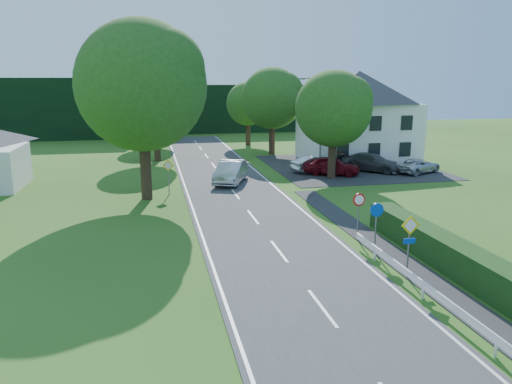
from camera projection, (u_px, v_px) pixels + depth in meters
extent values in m
cube|color=#373739|center=(246.00, 209.00, 30.78)|extent=(7.00, 80.00, 0.04)
cube|color=black|center=(348.00, 167.00, 45.61)|extent=(14.00, 16.00, 0.04)
cube|color=white|center=(194.00, 211.00, 30.11)|extent=(0.12, 80.00, 0.01)
cube|color=white|center=(297.00, 206.00, 31.43)|extent=(0.12, 80.00, 0.01)
cube|color=black|center=(241.00, 108.00, 75.51)|extent=(30.00, 5.00, 7.00)
cube|color=white|center=(357.00, 132.00, 48.26)|extent=(10.00, 8.00, 5.60)
pyramid|color=#2A2B30|center=(359.00, 87.00, 47.30)|extent=(10.60, 8.40, 3.00)
cylinder|color=slate|center=(321.00, 127.00, 41.09)|extent=(0.16, 0.16, 8.00)
cylinder|color=slate|center=(313.00, 78.00, 40.07)|extent=(1.70, 0.10, 0.10)
cube|color=slate|center=(302.00, 79.00, 39.90)|extent=(0.50, 0.18, 0.12)
cylinder|color=slate|center=(408.00, 249.00, 19.94)|extent=(0.07, 0.07, 2.40)
cube|color=yellow|center=(410.00, 225.00, 19.69)|extent=(0.78, 0.04, 0.78)
cube|color=white|center=(410.00, 225.00, 19.69)|extent=(0.57, 0.05, 0.57)
cube|color=blue|center=(409.00, 241.00, 19.83)|extent=(0.50, 0.04, 0.22)
cylinder|color=slate|center=(376.00, 230.00, 22.82)|extent=(0.07, 0.07, 2.20)
cylinder|color=blue|center=(377.00, 210.00, 22.58)|extent=(0.64, 0.04, 0.64)
cylinder|color=slate|center=(358.00, 218.00, 24.73)|extent=(0.07, 0.07, 2.20)
cylinder|color=red|center=(359.00, 200.00, 24.49)|extent=(0.64, 0.04, 0.64)
cylinder|color=white|center=(359.00, 200.00, 24.47)|extent=(0.48, 0.04, 0.48)
cylinder|color=slate|center=(169.00, 179.00, 34.40)|extent=(0.07, 0.07, 2.20)
cube|color=yellow|center=(168.00, 166.00, 34.16)|extent=(0.78, 0.04, 0.78)
cube|color=white|center=(168.00, 166.00, 34.16)|extent=(0.57, 0.05, 0.57)
imported|color=silver|center=(231.00, 172.00, 38.18)|extent=(3.51, 5.43, 1.69)
imported|color=black|center=(226.00, 171.00, 40.77)|extent=(1.15, 1.80, 0.89)
imported|color=maroon|center=(332.00, 166.00, 41.40)|extent=(4.91, 3.64, 1.56)
imported|color=#BCBCC1|center=(315.00, 164.00, 42.76)|extent=(4.38, 2.36, 1.37)
imported|color=#48494D|center=(372.00, 162.00, 43.05)|extent=(5.34, 5.23, 1.54)
imported|color=silver|center=(418.00, 166.00, 42.32)|extent=(4.83, 3.67, 1.22)
imported|color=#B2290E|center=(336.00, 162.00, 42.29)|extent=(2.07, 2.11, 1.86)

